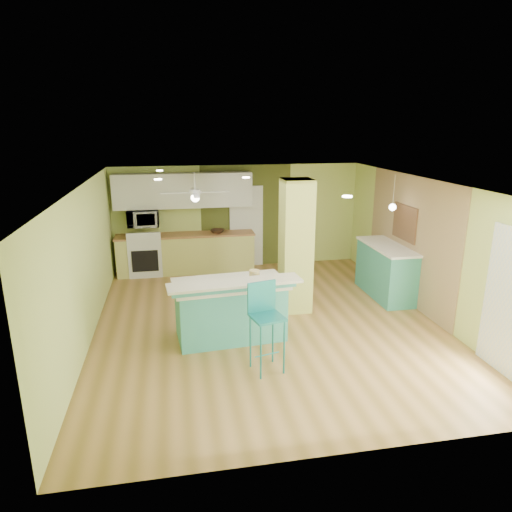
# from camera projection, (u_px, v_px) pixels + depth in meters

# --- Properties ---
(floor) EXTENTS (6.00, 7.00, 0.01)m
(floor) POSITION_uv_depth(u_px,v_px,m) (267.00, 322.00, 8.23)
(floor) COLOR olive
(floor) RESTS_ON ground
(ceiling) EXTENTS (6.00, 7.00, 0.01)m
(ceiling) POSITION_uv_depth(u_px,v_px,m) (268.00, 183.00, 7.53)
(ceiling) COLOR white
(ceiling) RESTS_ON wall_back
(wall_back) EXTENTS (6.00, 0.01, 2.50)m
(wall_back) POSITION_uv_depth(u_px,v_px,m) (238.00, 217.00, 11.19)
(wall_back) COLOR #CDE078
(wall_back) RESTS_ON floor
(wall_front) EXTENTS (6.00, 0.01, 2.50)m
(wall_front) POSITION_uv_depth(u_px,v_px,m) (339.00, 352.00, 4.57)
(wall_front) COLOR #CDE078
(wall_front) RESTS_ON floor
(wall_left) EXTENTS (0.01, 7.00, 2.50)m
(wall_left) POSITION_uv_depth(u_px,v_px,m) (85.00, 265.00, 7.36)
(wall_left) COLOR #CDE078
(wall_left) RESTS_ON floor
(wall_right) EXTENTS (0.01, 7.00, 2.50)m
(wall_right) POSITION_uv_depth(u_px,v_px,m) (426.00, 247.00, 8.41)
(wall_right) COLOR #CDE078
(wall_right) RESTS_ON floor
(wood_panel) EXTENTS (0.02, 3.40, 2.50)m
(wood_panel) POSITION_uv_depth(u_px,v_px,m) (409.00, 240.00, 8.97)
(wood_panel) COLOR #997957
(wood_panel) RESTS_ON floor
(olive_accent) EXTENTS (2.20, 0.02, 2.50)m
(olive_accent) POSITION_uv_depth(u_px,v_px,m) (246.00, 216.00, 11.21)
(olive_accent) COLOR #4A5120
(olive_accent) RESTS_ON floor
(interior_door) EXTENTS (0.82, 0.05, 2.00)m
(interior_door) POSITION_uv_depth(u_px,v_px,m) (246.00, 227.00, 11.25)
(interior_door) COLOR white
(interior_door) RESTS_ON floor
(french_door) EXTENTS (0.04, 1.08, 2.10)m
(french_door) POSITION_uv_depth(u_px,v_px,m) (512.00, 304.00, 6.29)
(french_door) COLOR white
(french_door) RESTS_ON floor
(column) EXTENTS (0.55, 0.55, 2.50)m
(column) POSITION_uv_depth(u_px,v_px,m) (296.00, 247.00, 8.47)
(column) COLOR #BCC25A
(column) RESTS_ON floor
(kitchen_run) EXTENTS (3.25, 0.63, 0.94)m
(kitchen_run) POSITION_uv_depth(u_px,v_px,m) (186.00, 253.00, 10.89)
(kitchen_run) COLOR #C6C567
(kitchen_run) RESTS_ON floor
(stove) EXTENTS (0.76, 0.66, 1.08)m
(stove) POSITION_uv_depth(u_px,v_px,m) (146.00, 256.00, 10.72)
(stove) COLOR silver
(stove) RESTS_ON floor
(upper_cabinets) EXTENTS (3.20, 0.34, 0.80)m
(upper_cabinets) POSITION_uv_depth(u_px,v_px,m) (183.00, 190.00, 10.59)
(upper_cabinets) COLOR silver
(upper_cabinets) RESTS_ON wall_back
(microwave) EXTENTS (0.70, 0.48, 0.39)m
(microwave) POSITION_uv_depth(u_px,v_px,m) (143.00, 218.00, 10.48)
(microwave) COLOR white
(microwave) RESTS_ON wall_back
(ceiling_fan) EXTENTS (1.41, 1.41, 0.61)m
(ceiling_fan) POSITION_uv_depth(u_px,v_px,m) (195.00, 193.00, 9.35)
(ceiling_fan) COLOR white
(ceiling_fan) RESTS_ON ceiling
(pendant_lamp) EXTENTS (0.14, 0.14, 0.69)m
(pendant_lamp) POSITION_uv_depth(u_px,v_px,m) (393.00, 207.00, 8.88)
(pendant_lamp) COLOR white
(pendant_lamp) RESTS_ON ceiling
(wall_decor) EXTENTS (0.03, 0.90, 0.70)m
(wall_decor) POSITION_uv_depth(u_px,v_px,m) (405.00, 223.00, 9.07)
(wall_decor) COLOR brown
(wall_decor) RESTS_ON wood_panel
(peninsula) EXTENTS (2.11, 1.27, 1.11)m
(peninsula) POSITION_uv_depth(u_px,v_px,m) (230.00, 308.00, 7.52)
(peninsula) COLOR teal
(peninsula) RESTS_ON floor
(bar_stool) EXTENTS (0.52, 0.52, 1.30)m
(bar_stool) POSITION_uv_depth(u_px,v_px,m) (265.00, 313.00, 6.46)
(bar_stool) COLOR teal
(bar_stool) RESTS_ON floor
(side_counter) EXTENTS (0.71, 1.68, 1.08)m
(side_counter) POSITION_uv_depth(u_px,v_px,m) (387.00, 270.00, 9.37)
(side_counter) COLOR teal
(side_counter) RESTS_ON floor
(fruit_bowl) EXTENTS (0.43, 0.43, 0.08)m
(fruit_bowl) POSITION_uv_depth(u_px,v_px,m) (218.00, 231.00, 10.86)
(fruit_bowl) COLOR #352115
(fruit_bowl) RESTS_ON kitchen_run
(canister) EXTENTS (0.17, 0.17, 0.18)m
(canister) POSITION_uv_depth(u_px,v_px,m) (254.00, 275.00, 7.46)
(canister) COLOR gold
(canister) RESTS_ON peninsula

